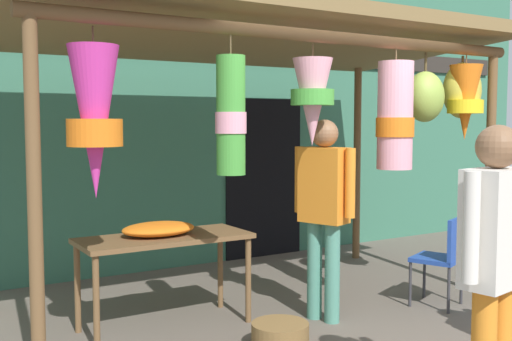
{
  "coord_description": "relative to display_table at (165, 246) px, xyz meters",
  "views": [
    {
      "loc": [
        -3.33,
        -4.1,
        1.71
      ],
      "look_at": [
        -0.26,
        0.9,
        1.25
      ],
      "focal_mm": 43.46,
      "sensor_mm": 36.0,
      "label": 1
    }
  ],
  "objects": [
    {
      "name": "shop_facade",
      "position": [
        1.33,
        2.03,
        1.39
      ],
      "size": [
        11.27,
        0.29,
        4.15
      ],
      "color": "#387056",
      "rests_on": "ground_plane"
    },
    {
      "name": "folding_chair",
      "position": [
        2.43,
        -0.82,
        -0.18
      ],
      "size": [
        0.52,
        0.52,
        0.84
      ],
      "color": "#2347A8",
      "rests_on": "ground_plane"
    },
    {
      "name": "wicker_basket_by_table",
      "position": [
        0.54,
        -0.91,
        -0.59
      ],
      "size": [
        0.44,
        0.44,
        0.2
      ],
      "primitive_type": "cylinder",
      "color": "brown",
      "rests_on": "ground_plane"
    },
    {
      "name": "customer_foreground",
      "position": [
        1.23,
        -0.55,
        0.35
      ],
      "size": [
        0.34,
        0.56,
        1.73
      ],
      "color": "#4C8E7A",
      "rests_on": "ground_plane"
    },
    {
      "name": "flower_heap_on_table",
      "position": [
        -0.02,
        0.03,
        0.14
      ],
      "size": [
        0.62,
        0.43,
        0.11
      ],
      "color": "orange",
      "rests_on": "display_table"
    },
    {
      "name": "shopper_by_bananas",
      "position": [
        0.77,
        -2.61,
        0.32
      ],
      "size": [
        0.59,
        0.29,
        1.7
      ],
      "color": "orange",
      "rests_on": "ground_plane"
    },
    {
      "name": "display_table",
      "position": [
        0.0,
        0.0,
        0.0
      ],
      "size": [
        1.41,
        0.6,
        0.77
      ],
      "color": "brown",
      "rests_on": "ground_plane"
    },
    {
      "name": "market_stall_canopy",
      "position": [
        1.02,
        -0.04,
        1.59
      ],
      "size": [
        4.79,
        2.46,
        2.65
      ],
      "color": "brown",
      "rests_on": "ground_plane"
    },
    {
      "name": "ground_plane",
      "position": [
        1.33,
        -0.6,
        -0.68
      ],
      "size": [
        30.0,
        30.0,
        0.0
      ],
      "primitive_type": "plane",
      "color": "#60564C"
    }
  ]
}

